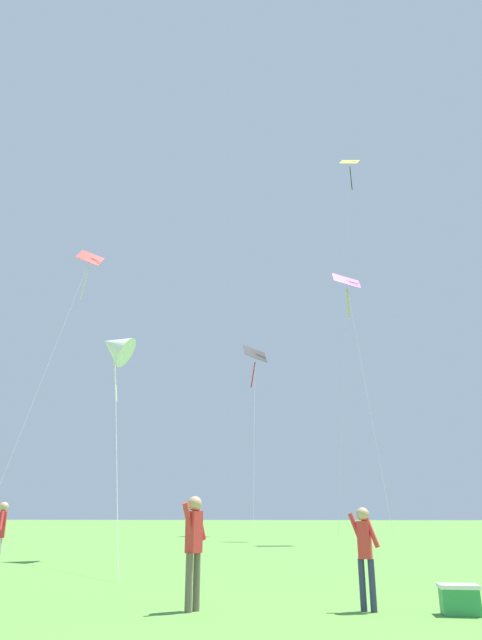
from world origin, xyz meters
name	(u,v)px	position (x,y,z in m)	size (l,w,h in m)	color
kite_yellow_diamond	(349,181)	(0.73, 35.23, 26.85)	(3.50, 6.40, 29.37)	yellow
kite_white_distant	(115,347)	(-10.25, 15.85, 7.74)	(4.02, 7.59, 8.57)	white
kite_black_large	(254,361)	(-7.80, 41.43, 13.87)	(2.10, 10.71, 15.43)	black
kite_red_high	(87,270)	(-19.40, 32.27, 19.03)	(1.74, 11.42, 21.00)	red
kite_purple_streamer	(347,290)	(-0.37, 28.74, 14.81)	(1.85, 7.52, 16.20)	purple
person_with_spool	(194,541)	(-4.51, 5.32, 1.07)	(0.36, 0.53, 1.77)	#665B4C
person_foreground_watcher	(1,530)	(-10.97, 10.47, 1.09)	(0.32, 0.56, 1.81)	gray
person_far_back	(365,548)	(-1.70, 5.71, 0.96)	(0.51, 0.24, 1.59)	#2D3351
picnic_cooler	(459,599)	(-0.31, 5.58, 0.22)	(0.60, 0.40, 0.44)	#2D8C47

